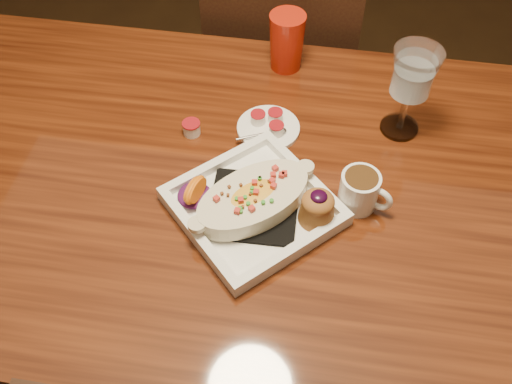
# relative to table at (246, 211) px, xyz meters

# --- Properties ---
(floor) EXTENTS (7.00, 7.00, 0.00)m
(floor) POSITION_rel_table_xyz_m (0.00, 0.00, -0.65)
(floor) COLOR black
(floor) RESTS_ON ground
(table) EXTENTS (1.50, 0.90, 0.75)m
(table) POSITION_rel_table_xyz_m (0.00, 0.00, 0.00)
(table) COLOR maroon
(table) RESTS_ON floor
(chair_far) EXTENTS (0.42, 0.42, 0.93)m
(chair_far) POSITION_rel_table_xyz_m (-0.00, 0.63, -0.15)
(chair_far) COLOR black
(chair_far) RESTS_ON floor
(plate) EXTENTS (0.37, 0.37, 0.08)m
(plate) POSITION_rel_table_xyz_m (0.04, -0.07, 0.13)
(plate) COLOR white
(plate) RESTS_ON table
(coffee_mug) EXTENTS (0.10, 0.07, 0.08)m
(coffee_mug) POSITION_rel_table_xyz_m (0.22, -0.02, 0.14)
(coffee_mug) COLOR white
(coffee_mug) RESTS_ON table
(goblet) EXTENTS (0.10, 0.10, 0.20)m
(goblet) POSITION_rel_table_xyz_m (0.30, 0.20, 0.24)
(goblet) COLOR silver
(goblet) RESTS_ON table
(saucer) EXTENTS (0.13, 0.13, 0.09)m
(saucer) POSITION_rel_table_xyz_m (0.02, 0.15, 0.11)
(saucer) COLOR white
(saucer) RESTS_ON table
(creamer_loose) EXTENTS (0.04, 0.04, 0.03)m
(creamer_loose) POSITION_rel_table_xyz_m (-0.13, 0.11, 0.11)
(creamer_loose) COLOR white
(creamer_loose) RESTS_ON table
(red_tumbler) EXTENTS (0.08, 0.08, 0.14)m
(red_tumbler) POSITION_rel_table_xyz_m (0.03, 0.36, 0.17)
(red_tumbler) COLOR red
(red_tumbler) RESTS_ON table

